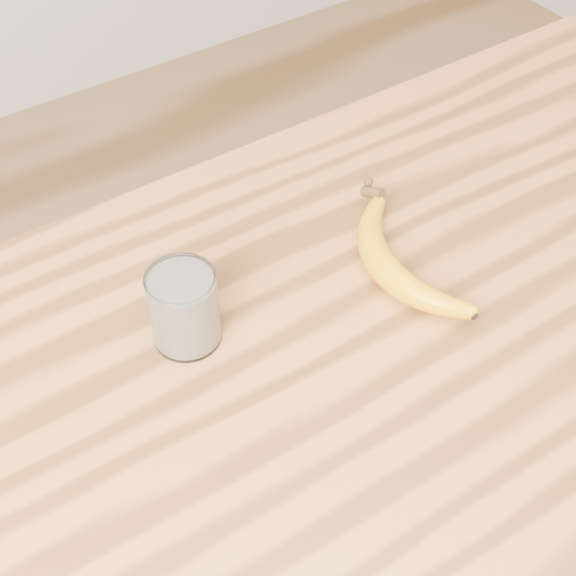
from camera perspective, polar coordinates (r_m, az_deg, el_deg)
table at (r=0.98m, az=10.94°, el=-7.82°), size 1.20×0.80×0.90m
smoothie_glass at (r=0.82m, az=-7.40°, el=-1.44°), size 0.07×0.07×0.09m
banana at (r=0.90m, az=6.77°, el=1.44°), size 0.14×0.30×0.04m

